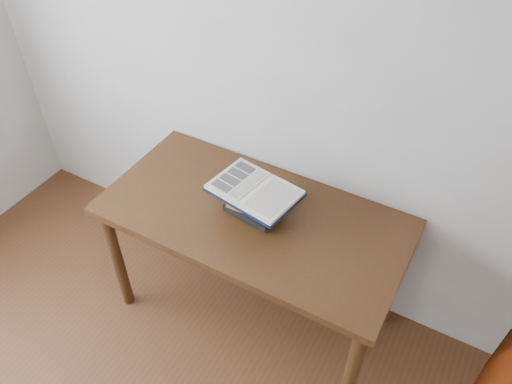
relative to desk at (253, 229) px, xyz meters
The scene contains 3 objects.
desk is the anchor object (origin of this frame).
book_stack 0.16m from the desk, 122.55° to the left, with size 0.26×0.19×0.13m.
open_book 0.24m from the desk, 66.27° to the left, with size 0.42×0.33×0.03m.
Camera 1 is at (0.92, -0.03, 2.40)m, focal length 35.00 mm.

